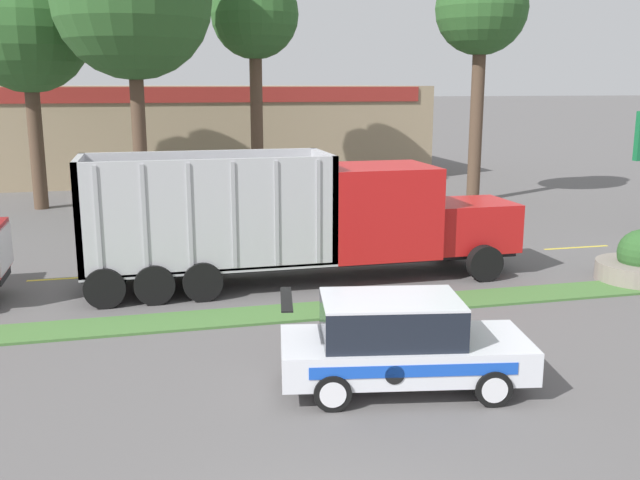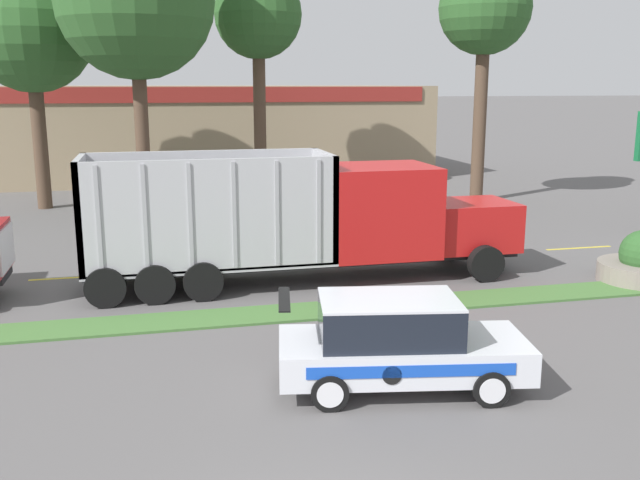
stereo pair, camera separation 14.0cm
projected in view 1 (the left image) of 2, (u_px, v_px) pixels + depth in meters
The scene contains 11 objects.
grass_verge at pixel (240, 317), 16.79m from camera, with size 120.00×1.30×0.06m, color #477538.
centre_line_3 at pixel (71, 278), 20.23m from camera, with size 2.40×0.14×0.01m, color yellow.
centre_line_4 at pixel (260, 267), 21.49m from camera, with size 2.40×0.14×0.01m, color yellow.
centre_line_5 at pixel (427, 257), 22.76m from camera, with size 2.40×0.14×0.01m, color yellow.
centre_line_6 at pixel (576, 247), 24.02m from camera, with size 2.40×0.14×0.01m, color yellow.
dump_truck_trail at pixel (342, 221), 19.90m from camera, with size 12.11×2.82×3.59m.
rally_car at pixel (399, 342), 12.78m from camera, with size 4.69×2.56×1.73m.
store_building_backdrop at pixel (83, 132), 42.07m from camera, with size 39.34×12.10×5.30m.
tree_behind_left at pixel (255, 8), 32.31m from camera, with size 4.00×4.00×11.50m.
tree_behind_centre at pixel (26, 18), 29.83m from camera, with size 5.21×5.21×11.52m.
tree_behind_far_right at pixel (482, 1), 31.64m from camera, with size 4.13×4.13×11.81m.
Camera 1 is at (-2.00, -6.74, 5.39)m, focal length 40.00 mm.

